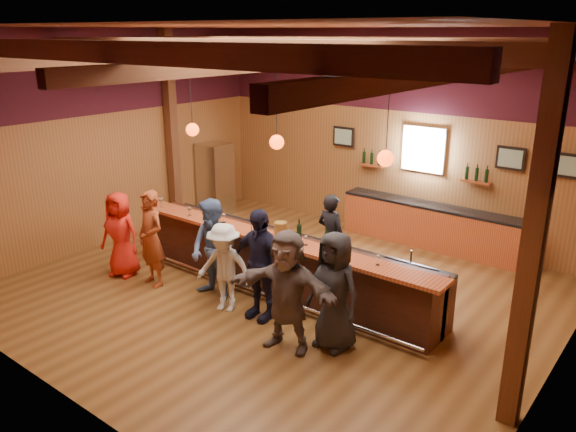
# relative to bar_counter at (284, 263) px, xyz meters

# --- Properties ---
(room) EXTENTS (9.04, 9.00, 4.52)m
(room) POSITION_rel_bar_counter_xyz_m (-0.02, -0.09, 2.69)
(room) COLOR brown
(room) RESTS_ON ground
(bar_counter) EXTENTS (6.30, 1.07, 1.11)m
(bar_counter) POSITION_rel_bar_counter_xyz_m (0.00, 0.00, 0.00)
(bar_counter) COLOR black
(bar_counter) RESTS_ON ground
(back_bar_cabinet) EXTENTS (4.00, 0.52, 0.95)m
(back_bar_cabinet) POSITION_rel_bar_counter_xyz_m (1.18, 3.57, -0.05)
(back_bar_cabinet) COLOR #983C1B
(back_bar_cabinet) RESTS_ON ground
(window) EXTENTS (0.95, 0.09, 0.95)m
(window) POSITION_rel_bar_counter_xyz_m (0.78, 3.80, 1.53)
(window) COLOR silver
(window) RESTS_ON room
(framed_pictures) EXTENTS (5.35, 0.05, 0.45)m
(framed_pictures) POSITION_rel_bar_counter_xyz_m (1.65, 3.79, 1.58)
(framed_pictures) COLOR black
(framed_pictures) RESTS_ON room
(wine_shelves) EXTENTS (3.00, 0.18, 0.30)m
(wine_shelves) POSITION_rel_bar_counter_xyz_m (0.78, 3.73, 1.10)
(wine_shelves) COLOR #983C1B
(wine_shelves) RESTS_ON room
(pendant_lights) EXTENTS (4.24, 0.24, 1.37)m
(pendant_lights) POSITION_rel_bar_counter_xyz_m (-0.02, -0.15, 2.19)
(pendant_lights) COLOR black
(pendant_lights) RESTS_ON room
(stainless_fridge) EXTENTS (0.70, 0.70, 1.80)m
(stainless_fridge) POSITION_rel_bar_counter_xyz_m (-4.12, 2.45, 0.38)
(stainless_fridge) COLOR silver
(stainless_fridge) RESTS_ON ground
(customer_orange) EXTENTS (0.91, 0.73, 1.63)m
(customer_orange) POSITION_rel_bar_counter_xyz_m (-2.82, -1.36, 0.29)
(customer_orange) COLOR red
(customer_orange) RESTS_ON ground
(customer_redvest) EXTENTS (0.70, 0.51, 1.77)m
(customer_redvest) POSITION_rel_bar_counter_xyz_m (-2.02, -1.28, 0.37)
(customer_redvest) COLOR #953B1B
(customer_redvest) RESTS_ON ground
(customer_denim) EXTENTS (0.91, 0.74, 1.78)m
(customer_denim) POSITION_rel_bar_counter_xyz_m (-0.73, -1.00, 0.37)
(customer_denim) COLOR #4D679A
(customer_denim) RESTS_ON ground
(customer_white) EXTENTS (1.10, 0.84, 1.51)m
(customer_white) POSITION_rel_bar_counter_xyz_m (-0.29, -1.19, 0.24)
(customer_white) COLOR silver
(customer_white) RESTS_ON ground
(customer_navy) EXTENTS (1.08, 0.45, 1.84)m
(customer_navy) POSITION_rel_bar_counter_xyz_m (0.33, -1.03, 0.40)
(customer_navy) COLOR black
(customer_navy) RESTS_ON ground
(customer_brown) EXTENTS (1.76, 0.83, 1.82)m
(customer_brown) POSITION_rel_bar_counter_xyz_m (1.24, -1.49, 0.39)
(customer_brown) COLOR #61514D
(customer_brown) RESTS_ON ground
(customer_dark) EXTENTS (0.93, 0.66, 1.78)m
(customer_dark) POSITION_rel_bar_counter_xyz_m (1.76, -1.05, 0.37)
(customer_dark) COLOR black
(customer_dark) RESTS_ON ground
(bartender) EXTENTS (0.63, 0.44, 1.63)m
(bartender) POSITION_rel_bar_counter_xyz_m (0.37, 0.95, 0.29)
(bartender) COLOR black
(bartender) RESTS_ON ground
(ice_bucket) EXTENTS (0.22, 0.22, 0.24)m
(ice_bucket) POSITION_rel_bar_counter_xyz_m (0.08, -0.19, 0.71)
(ice_bucket) COLOR brown
(ice_bucket) RESTS_ON bar_counter
(bottle_a) EXTENTS (0.08, 0.08, 0.38)m
(bottle_a) POSITION_rel_bar_counter_xyz_m (0.50, -0.22, 0.74)
(bottle_a) COLOR black
(bottle_a) RESTS_ON bar_counter
(bottle_b) EXTENTS (0.07, 0.07, 0.31)m
(bottle_b) POSITION_rel_bar_counter_xyz_m (1.02, -0.20, 0.71)
(bottle_b) COLOR black
(bottle_b) RESTS_ON bar_counter
(glass_a) EXTENTS (0.09, 0.09, 0.20)m
(glass_a) POSITION_rel_bar_counter_xyz_m (-2.79, -0.37, 0.73)
(glass_a) COLOR silver
(glass_a) RESTS_ON bar_counter
(glass_b) EXTENTS (0.08, 0.08, 0.18)m
(glass_b) POSITION_rel_bar_counter_xyz_m (-1.95, -0.39, 0.71)
(glass_b) COLOR silver
(glass_b) RESTS_ON bar_counter
(glass_c) EXTENTS (0.07, 0.07, 0.16)m
(glass_c) POSITION_rel_bar_counter_xyz_m (-1.64, -0.23, 0.70)
(glass_c) COLOR silver
(glass_c) RESTS_ON bar_counter
(glass_d) EXTENTS (0.08, 0.08, 0.18)m
(glass_d) POSITION_rel_bar_counter_xyz_m (-1.16, -0.30, 0.72)
(glass_d) COLOR silver
(glass_d) RESTS_ON bar_counter
(glass_e) EXTENTS (0.09, 0.09, 0.19)m
(glass_e) POSITION_rel_bar_counter_xyz_m (-0.20, -0.27, 0.73)
(glass_e) COLOR silver
(glass_e) RESTS_ON bar_counter
(glass_f) EXTENTS (0.08, 0.08, 0.17)m
(glass_f) POSITION_rel_bar_counter_xyz_m (0.70, -0.29, 0.71)
(glass_f) COLOR silver
(glass_f) RESTS_ON bar_counter
(glass_g) EXTENTS (0.08, 0.08, 0.19)m
(glass_g) POSITION_rel_bar_counter_xyz_m (1.42, -0.26, 0.72)
(glass_g) COLOR silver
(glass_g) RESTS_ON bar_counter
(glass_h) EXTENTS (0.07, 0.07, 0.16)m
(glass_h) POSITION_rel_bar_counter_xyz_m (2.02, -0.29, 0.71)
(glass_h) COLOR silver
(glass_h) RESTS_ON bar_counter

